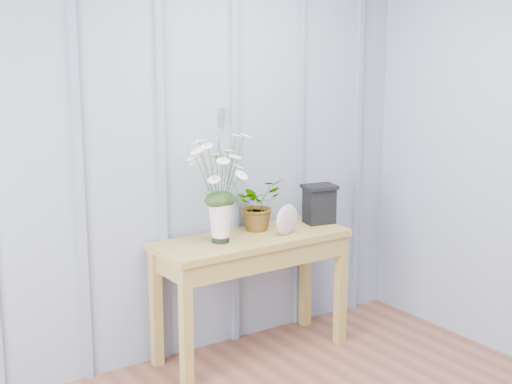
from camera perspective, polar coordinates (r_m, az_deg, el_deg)
room_shell at (r=3.22m, az=-0.20°, el=11.84°), size 4.00×4.50×2.50m
sideboard at (r=4.72m, az=-0.34°, el=-4.57°), size 1.20×0.45×0.75m
daisy_vase at (r=4.48m, az=-2.64°, el=1.40°), size 0.46×0.35×0.65m
spider_plant at (r=4.80m, az=0.13°, el=-0.90°), size 0.31×0.28×0.32m
felt_disc_vessel at (r=4.70m, az=2.27°, el=-2.02°), size 0.19×0.09×0.19m
carved_box at (r=4.97m, az=4.63°, el=-0.84°), size 0.23×0.19×0.25m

